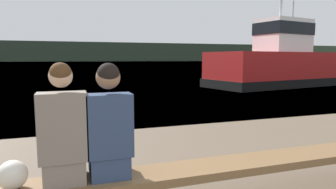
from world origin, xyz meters
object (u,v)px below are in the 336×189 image
(bench_main, at_px, (83,189))
(person_right, at_px, (109,129))
(moored_sailboat, at_px, (294,67))
(person_left, at_px, (63,133))
(tugboat_red, at_px, (278,65))
(shopping_bag, at_px, (13,175))

(bench_main, xyz_separation_m, person_right, (0.24, 0.01, 0.53))
(bench_main, bearing_deg, person_right, 1.66)
(moored_sailboat, bearing_deg, person_left, 142.97)
(person_left, distance_m, tugboat_red, 15.64)
(moored_sailboat, bearing_deg, tugboat_red, 143.05)
(tugboat_red, bearing_deg, person_right, 125.01)
(bench_main, distance_m, person_left, 0.54)
(person_right, bearing_deg, moored_sailboat, 45.48)
(person_left, distance_m, moored_sailboat, 30.09)
(person_left, distance_m, shopping_bag, 0.52)
(bench_main, xyz_separation_m, person_left, (-0.15, 0.01, 0.52))
(bench_main, relative_size, moored_sailboat, 0.84)
(person_left, relative_size, person_right, 1.01)
(person_left, bearing_deg, person_right, -0.14)
(person_left, xyz_separation_m, shopping_bag, (-0.41, 0.01, -0.32))
(bench_main, height_order, person_left, person_left)
(person_right, bearing_deg, person_left, 179.86)
(bench_main, height_order, moored_sailboat, moored_sailboat)
(moored_sailboat, bearing_deg, bench_main, 143.18)
(bench_main, bearing_deg, person_left, 176.99)
(moored_sailboat, bearing_deg, person_right, 143.49)
(bench_main, distance_m, moored_sailboat, 30.00)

